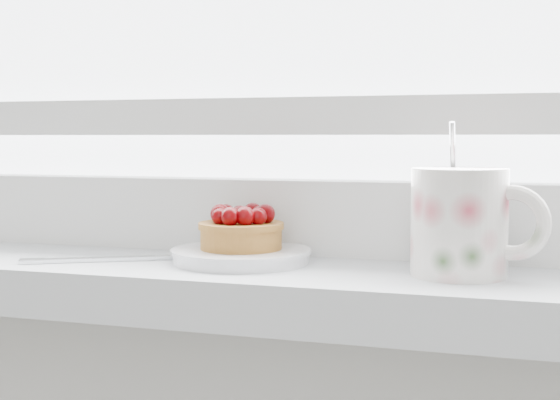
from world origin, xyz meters
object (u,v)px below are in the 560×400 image
at_px(raspberry_tart, 241,229).
at_px(saucer, 241,256).
at_px(fork, 136,258).
at_px(floral_mug, 463,220).

bearing_deg(raspberry_tart, saucer, -152.13).
height_order(saucer, fork, saucer).
distance_m(raspberry_tart, fork, 0.10).
height_order(raspberry_tart, fork, raspberry_tart).
bearing_deg(fork, saucer, 10.68).
bearing_deg(floral_mug, saucer, 176.66).
bearing_deg(saucer, fork, -169.32).
relative_size(saucer, floral_mug, 1.01).
xyz_separation_m(raspberry_tart, floral_mug, (0.19, -0.01, 0.02)).
bearing_deg(fork, raspberry_tart, 10.72).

